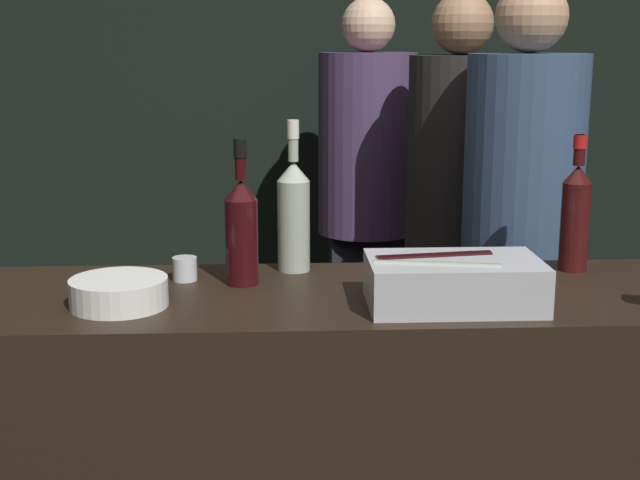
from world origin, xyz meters
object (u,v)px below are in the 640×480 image
(white_wine_bottle, at_px, (294,212))
(person_blond_tee, at_px, (456,212))
(red_wine_bottle_black_foil, at_px, (242,228))
(ice_bin_with_bottles, at_px, (450,280))
(red_wine_bottle_tall, at_px, (575,214))
(candle_votive, at_px, (185,269))
(person_grey_polo, at_px, (366,192))
(bowl_white, at_px, (119,292))
(person_in_hoodie, at_px, (520,237))

(white_wine_bottle, relative_size, person_blond_tee, 0.23)
(red_wine_bottle_black_foil, height_order, person_blond_tee, person_blond_tee)
(ice_bin_with_bottles, height_order, red_wine_bottle_tall, red_wine_bottle_tall)
(red_wine_bottle_black_foil, bearing_deg, ice_bin_with_bottles, -23.68)
(candle_votive, relative_size, person_blond_tee, 0.04)
(red_wine_bottle_tall, relative_size, person_grey_polo, 0.20)
(candle_votive, distance_m, red_wine_bottle_tall, 1.00)
(person_grey_polo, bearing_deg, red_wine_bottle_tall, -179.16)
(bowl_white, distance_m, red_wine_bottle_tall, 1.15)
(ice_bin_with_bottles, bearing_deg, person_grey_polo, 90.72)
(person_in_hoodie, bearing_deg, red_wine_bottle_tall, -150.77)
(ice_bin_with_bottles, height_order, candle_votive, ice_bin_with_bottles)
(white_wine_bottle, height_order, person_blond_tee, person_blond_tee)
(bowl_white, height_order, person_grey_polo, person_grey_polo)
(ice_bin_with_bottles, xyz_separation_m, red_wine_bottle_tall, (0.38, 0.30, 0.09))
(ice_bin_with_bottles, xyz_separation_m, candle_votive, (-0.61, 0.25, -0.03))
(ice_bin_with_bottles, relative_size, person_in_hoodie, 0.22)
(red_wine_bottle_tall, bearing_deg, candle_votive, -176.96)
(ice_bin_with_bottles, relative_size, person_grey_polo, 0.22)
(candle_votive, xyz_separation_m, white_wine_bottle, (0.27, 0.09, 0.12))
(ice_bin_with_bottles, distance_m, white_wine_bottle, 0.48)
(red_wine_bottle_black_foil, distance_m, person_blond_tee, 1.20)
(ice_bin_with_bottles, xyz_separation_m, red_wine_bottle_black_foil, (-0.47, 0.21, 0.08))
(red_wine_bottle_tall, bearing_deg, red_wine_bottle_black_foil, -173.75)
(person_in_hoodie, bearing_deg, candle_votive, 142.61)
(person_in_hoodie, bearing_deg, person_blond_tee, 40.33)
(red_wine_bottle_black_foil, distance_m, person_in_hoodie, 0.98)
(red_wine_bottle_tall, relative_size, person_blond_tee, 0.20)
(white_wine_bottle, relative_size, red_wine_bottle_tall, 1.11)
(bowl_white, xyz_separation_m, candle_votive, (0.12, 0.21, -0.00))
(bowl_white, distance_m, person_blond_tee, 1.50)
(person_blond_tee, bearing_deg, white_wine_bottle, 168.69)
(white_wine_bottle, height_order, red_wine_bottle_black_foil, white_wine_bottle)
(candle_votive, xyz_separation_m, person_blond_tee, (0.86, 0.92, -0.04))
(candle_votive, xyz_separation_m, person_in_hoodie, (0.97, 0.47, -0.04))
(bowl_white, bearing_deg, ice_bin_with_bottles, -2.48)
(white_wine_bottle, bearing_deg, person_grey_polo, 76.31)
(candle_votive, height_order, person_blond_tee, person_blond_tee)
(person_grey_polo, bearing_deg, candle_votive, 141.54)
(person_blond_tee, bearing_deg, bowl_white, 162.97)
(person_in_hoodie, bearing_deg, bowl_white, 148.71)
(candle_votive, height_order, person_in_hoodie, person_in_hoodie)
(bowl_white, xyz_separation_m, person_in_hoodie, (1.09, 0.69, -0.04))
(person_grey_polo, bearing_deg, white_wine_bottle, 150.74)
(white_wine_bottle, bearing_deg, ice_bin_with_bottles, -44.18)
(bowl_white, height_order, candle_votive, bowl_white)
(bowl_white, bearing_deg, person_in_hoodie, 32.15)
(white_wine_bottle, height_order, person_grey_polo, person_grey_polo)
(candle_votive, distance_m, person_blond_tee, 1.26)
(white_wine_bottle, bearing_deg, bowl_white, -142.87)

